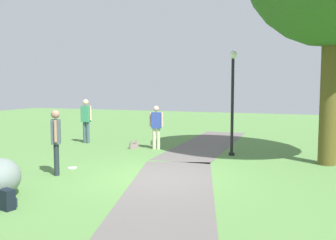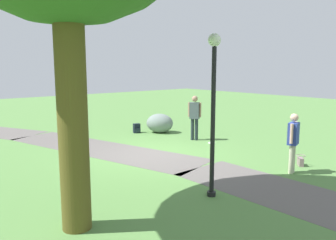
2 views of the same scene
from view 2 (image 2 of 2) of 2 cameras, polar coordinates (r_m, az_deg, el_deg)
name	(u,v)px [view 2 (image 2 of 2)]	position (r m, az deg, el deg)	size (l,w,h in m)	color
ground_plane	(153,154)	(11.34, -2.45, -5.75)	(48.00, 48.00, 0.00)	#538140
footpath_segment_mid	(100,148)	(12.35, -11.22, -4.67)	(8.24, 4.03, 0.01)	#5E5855
lamp_post	(213,98)	(7.42, 7.55, 3.62)	(0.28, 0.28, 3.55)	black
lawn_boulder	(160,123)	(14.95, -1.39, -0.53)	(1.48, 1.41, 0.83)	slate
woman_with_handbag	(293,139)	(9.79, 20.09, -2.99)	(0.34, 0.50, 1.63)	beige
passerby_on_path	(195,114)	(13.38, 4.45, 0.93)	(0.44, 0.40, 1.74)	#202C31
handbag_on_grass	(300,161)	(10.78, 21.16, -6.36)	(0.38, 0.38, 0.31)	gray
backpack_by_boulder	(137,128)	(14.99, -5.22, -1.40)	(0.31, 0.32, 0.40)	black
frisbee_on_grass	(212,143)	(13.05, 7.26, -3.80)	(0.26, 0.26, 0.02)	white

